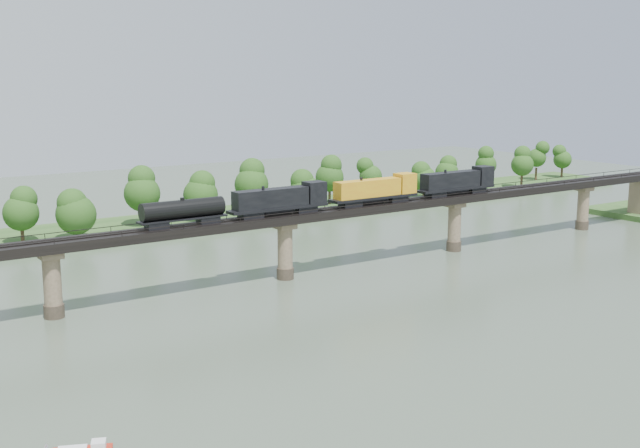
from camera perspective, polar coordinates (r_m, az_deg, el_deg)
ground at (r=117.16m, az=5.28°, el=-7.00°), size 400.00×400.00×0.00m
far_bank at (r=188.48m, az=-11.28°, el=-0.08°), size 300.00×24.00×1.60m
bridge at (r=139.39m, az=-2.50°, el=-1.75°), size 236.00×30.00×11.50m
bridge_superstructure at (r=138.15m, az=-2.52°, el=0.82°), size 220.00×4.90×0.75m
far_treeline at (r=180.05m, az=-13.22°, el=1.93°), size 289.06×17.54×13.60m
freight_train at (r=144.73m, az=1.76°, el=2.16°), size 75.85×2.96×5.22m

